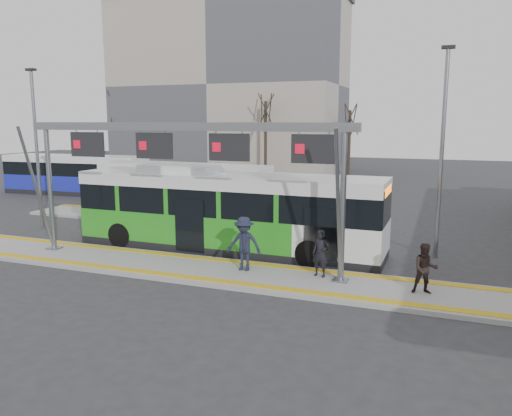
{
  "coord_description": "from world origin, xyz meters",
  "views": [
    {
      "loc": [
        8.5,
        -15.59,
        5.4
      ],
      "look_at": [
        1.47,
        3.0,
        1.92
      ],
      "focal_mm": 35.0,
      "sensor_mm": 36.0,
      "label": 1
    }
  ],
  "objects_px": {
    "gantry": "(182,152)",
    "passenger_a": "(321,253)",
    "passenger_b": "(425,269)",
    "passenger_c": "(244,244)",
    "hero_bus": "(227,212)"
  },
  "relations": [
    {
      "from": "passenger_a",
      "to": "passenger_b",
      "type": "xyz_separation_m",
      "value": [
        3.4,
        -0.54,
        -0.02
      ]
    },
    {
      "from": "hero_bus",
      "to": "passenger_b",
      "type": "xyz_separation_m",
      "value": [
        8.04,
        -3.16,
        -0.7
      ]
    },
    {
      "from": "gantry",
      "to": "passenger_a",
      "type": "height_order",
      "value": "gantry"
    },
    {
      "from": "passenger_b",
      "to": "passenger_c",
      "type": "xyz_separation_m",
      "value": [
        -6.11,
        0.28,
        0.18
      ]
    },
    {
      "from": "gantry",
      "to": "passenger_c",
      "type": "bearing_deg",
      "value": 0.97
    },
    {
      "from": "gantry",
      "to": "passenger_b",
      "type": "xyz_separation_m",
      "value": [
        8.5,
        -0.24,
        -3.36
      ]
    },
    {
      "from": "gantry",
      "to": "passenger_b",
      "type": "relative_size",
      "value": 8.26
    },
    {
      "from": "hero_bus",
      "to": "passenger_c",
      "type": "xyz_separation_m",
      "value": [
        1.93,
        -2.88,
        -0.52
      ]
    },
    {
      "from": "passenger_b",
      "to": "gantry",
      "type": "bearing_deg",
      "value": 167.0
    },
    {
      "from": "passenger_a",
      "to": "passenger_b",
      "type": "bearing_deg",
      "value": 2.23
    },
    {
      "from": "passenger_a",
      "to": "passenger_c",
      "type": "height_order",
      "value": "passenger_c"
    },
    {
      "from": "passenger_b",
      "to": "hero_bus",
      "type": "bearing_deg",
      "value": 147.19
    },
    {
      "from": "hero_bus",
      "to": "passenger_c",
      "type": "bearing_deg",
      "value": -55.61
    },
    {
      "from": "passenger_a",
      "to": "passenger_c",
      "type": "relative_size",
      "value": 0.83
    },
    {
      "from": "gantry",
      "to": "hero_bus",
      "type": "bearing_deg",
      "value": 81.09
    }
  ]
}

